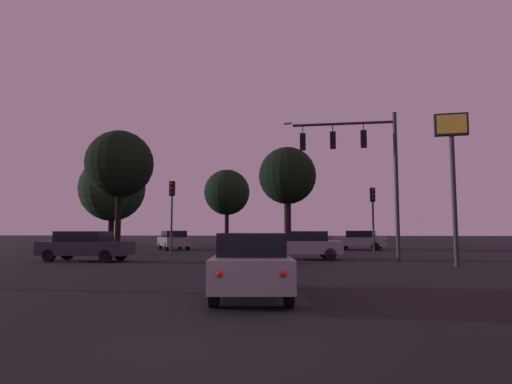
{
  "coord_description": "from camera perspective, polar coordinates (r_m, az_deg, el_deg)",
  "views": [
    {
      "loc": [
        1.28,
        -5.72,
        1.6
      ],
      "look_at": [
        -0.91,
        19.81,
        3.89
      ],
      "focal_mm": 29.63,
      "sensor_mm": 36.0,
      "label": 1
    }
  ],
  "objects": [
    {
      "name": "tree_behind_sign",
      "position": [
        29.84,
        -17.93,
        3.58
      ],
      "size": [
        4.49,
        4.49,
        8.25
      ],
      "color": "black",
      "rests_on": "ground"
    },
    {
      "name": "store_sign_illuminated",
      "position": [
        20.69,
        24.98,
        4.75
      ],
      "size": [
        1.42,
        0.45,
        6.77
      ],
      "color": "#232326",
      "rests_on": "ground"
    },
    {
      "name": "tree_center_horizon",
      "position": [
        40.14,
        -18.83,
        0.42
      ],
      "size": [
        5.84,
        5.84,
        8.21
      ],
      "color": "black",
      "rests_on": "ground"
    },
    {
      "name": "car_parked_lot",
      "position": [
        34.79,
        13.84,
        -6.29
      ],
      "size": [
        4.35,
        2.89,
        1.52
      ],
      "color": "gray",
      "rests_on": "ground"
    },
    {
      "name": "tree_left_far",
      "position": [
        32.34,
        4.26,
        2.14
      ],
      "size": [
        4.38,
        4.38,
        7.91
      ],
      "color": "black",
      "rests_on": "ground"
    },
    {
      "name": "car_nearside_lane",
      "position": [
        10.25,
        -0.56,
        -9.6
      ],
      "size": [
        2.1,
        4.33,
        1.52
      ],
      "color": "gray",
      "rests_on": "ground"
    },
    {
      "name": "ground_plane",
      "position": [
        30.29,
        2.49,
        -8.13
      ],
      "size": [
        168.0,
        168.0,
        0.0
      ],
      "primitive_type": "plane",
      "color": "black",
      "rests_on": "ground"
    },
    {
      "name": "car_crossing_left",
      "position": [
        23.08,
        6.37,
        -7.07
      ],
      "size": [
        4.31,
        2.13,
        1.52
      ],
      "color": "gray",
      "rests_on": "ground"
    },
    {
      "name": "car_crossing_right",
      "position": [
        23.31,
        -22.05,
        -6.71
      ],
      "size": [
        4.69,
        2.03,
        1.52
      ],
      "color": "#232328",
      "rests_on": "ground"
    },
    {
      "name": "traffic_light_corner_left",
      "position": [
        28.01,
        15.51,
        -1.98
      ],
      "size": [
        0.32,
        0.36,
        4.28
      ],
      "color": "#232326",
      "rests_on": "ground"
    },
    {
      "name": "traffic_signal_mast_arm",
      "position": [
        22.58,
        13.93,
        4.6
      ],
      "size": [
        5.91,
        0.68,
        7.63
      ],
      "color": "#232326",
      "rests_on": "ground"
    },
    {
      "name": "traffic_light_corner_right",
      "position": [
        26.15,
        -11.31,
        -1.47
      ],
      "size": [
        0.33,
        0.37,
        4.55
      ],
      "color": "#232326",
      "rests_on": "ground"
    },
    {
      "name": "tree_right_cluster",
      "position": [
        45.28,
        -3.95,
        -0.06
      ],
      "size": [
        4.88,
        4.88,
        8.04
      ],
      "color": "black",
      "rests_on": "ground"
    },
    {
      "name": "car_far_lane",
      "position": [
        34.6,
        -11.07,
        -6.35
      ],
      "size": [
        3.56,
        4.48,
        1.52
      ],
      "color": "gray",
      "rests_on": "ground"
    }
  ]
}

